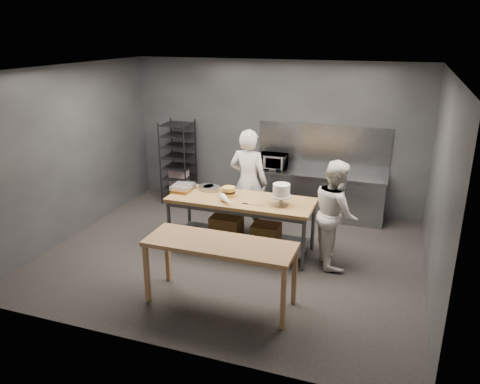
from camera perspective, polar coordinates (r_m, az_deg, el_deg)
The scene contains 16 objects.
ground at distance 7.83m, azimuth -0.96°, elevation -7.70°, with size 6.00×6.00×0.00m, color black.
back_wall at distance 9.58m, azimuth 4.21°, elevation 6.86°, with size 6.00×0.04×3.00m, color #4C4F54.
work_table at distance 7.79m, azimuth 0.22°, elevation -3.19°, with size 2.40×0.90×0.92m.
near_counter at distance 6.21m, azimuth -2.46°, elevation -6.87°, with size 2.00×0.70×0.90m.
back_counter at distance 9.36m, azimuth 9.44°, elevation -0.33°, with size 2.60×0.60×0.90m.
splashback_panel at distance 9.39m, azimuth 10.07°, elevation 5.42°, with size 2.60×0.02×0.90m, color slate.
speed_rack at distance 10.07m, azimuth -7.52°, elevation 3.58°, with size 0.63×0.68×1.75m.
chef_behind at distance 8.33m, azimuth 1.02°, elevation 1.18°, with size 0.70×0.46×1.93m, color silver.
chef_right at distance 7.40m, azimuth 11.57°, elevation -2.56°, with size 0.82×0.64×1.69m, color white.
microwave at distance 9.37m, azimuth 4.01°, elevation 3.75°, with size 0.54×0.37×0.30m, color black.
frosted_cake_stand at distance 7.33m, azimuth 5.06°, elevation 0.04°, with size 0.34×0.34×0.35m.
layer_cake at distance 7.74m, azimuth -1.38°, elevation 0.04°, with size 0.22×0.22×0.16m.
cake_pans at distance 8.13m, azimuth -4.72°, elevation 0.60°, with size 0.74×0.30×0.07m.
piping_bag at distance 7.41m, azimuth -1.65°, elevation -1.04°, with size 0.12×0.12×0.38m, color white.
offset_spatula at distance 7.40m, azimuth 1.29°, elevation -1.51°, with size 0.36×0.02×0.02m.
pastry_clamshells at distance 8.06m, azimuth -7.09°, elevation 0.50°, with size 0.32×0.37×0.11m.
Camera 1 is at (2.43, -6.54, 3.54)m, focal length 35.00 mm.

